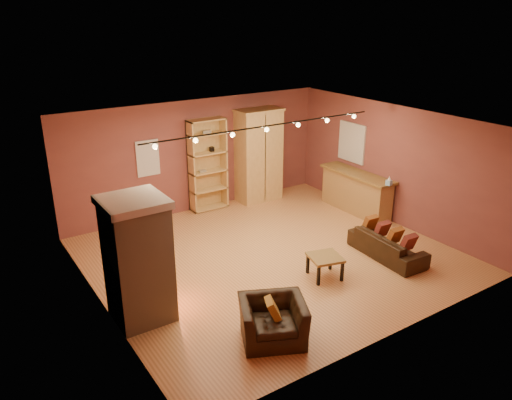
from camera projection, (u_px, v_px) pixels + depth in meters
floor at (271, 256)px, 10.41m from camera, size 7.00×7.00×0.00m
ceiling at (273, 124)px, 9.41m from camera, size 7.00×7.00×0.00m
back_wall at (197, 156)px, 12.44m from camera, size 7.00×0.02×2.80m
left_wall at (96, 234)px, 8.11m from camera, size 0.02×6.50×2.80m
right_wall at (394, 165)px, 11.71m from camera, size 0.02×6.50×2.80m
fireplace at (138, 260)px, 8.00m from camera, size 1.01×0.98×2.12m
back_window at (148, 158)px, 11.71m from camera, size 0.56×0.04×0.86m
bookcase at (207, 164)px, 12.52m from camera, size 0.96×0.37×2.34m
armoire at (259, 155)px, 13.11m from camera, size 1.21×0.68×2.45m
bar_counter at (356, 192)px, 12.54m from camera, size 0.58×2.15×1.03m
tissue_box at (389, 181)px, 11.46m from camera, size 0.15×0.15×0.23m
right_window at (352, 142)px, 12.70m from camera, size 0.05×0.90×1.00m
loveseat at (388, 241)px, 10.27m from camera, size 0.61×1.76×0.74m
armchair at (273, 314)px, 7.66m from camera, size 1.18×1.01×0.88m
coffee_table at (325, 259)px, 9.47m from camera, size 0.71×0.71×0.44m
track_rail at (267, 128)px, 9.61m from camera, size 5.20×0.09×0.13m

